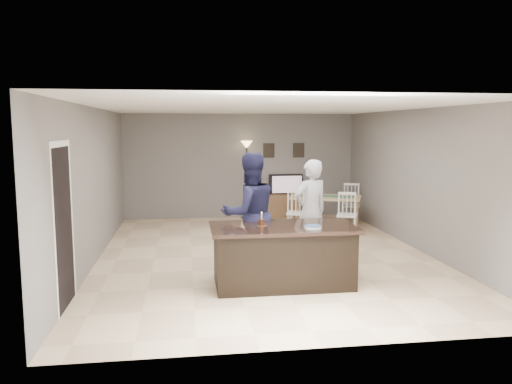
{
  "coord_description": "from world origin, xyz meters",
  "views": [
    {
      "loc": [
        -1.41,
        -8.93,
        2.34
      ],
      "look_at": [
        -0.19,
        -0.3,
        1.22
      ],
      "focal_mm": 35.0,
      "sensor_mm": 36.0,
      "label": 1
    }
  ],
  "objects": [
    {
      "name": "tv_screen_glow",
      "position": [
        1.2,
        3.76,
        0.87
      ],
      "size": [
        0.78,
        0.0,
        0.78
      ],
      "primitive_type": "plane",
      "rotation": [
        1.57,
        0.0,
        3.14
      ],
      "color": "orange",
      "rests_on": "tv_console"
    },
    {
      "name": "doorway",
      "position": [
        -2.99,
        -2.3,
        1.26
      ],
      "size": [
        0.0,
        2.1,
        2.65
      ],
      "color": "black",
      "rests_on": "floor"
    },
    {
      "name": "picture_frames",
      "position": [
        1.15,
        3.98,
        1.75
      ],
      "size": [
        1.1,
        0.02,
        0.38
      ],
      "color": "black",
      "rests_on": "room_shell"
    },
    {
      "name": "room_shell",
      "position": [
        0.0,
        0.0,
        1.68
      ],
      "size": [
        8.0,
        8.0,
        8.0
      ],
      "color": "slate",
      "rests_on": "floor"
    },
    {
      "name": "kitchen_island",
      "position": [
        0.0,
        -1.8,
        0.45
      ],
      "size": [
        2.15,
        1.1,
        0.9
      ],
      "color": "black",
      "rests_on": "floor"
    },
    {
      "name": "floor",
      "position": [
        0.0,
        0.0,
        0.0
      ],
      "size": [
        8.0,
        8.0,
        0.0
      ],
      "primitive_type": "plane",
      "color": "#D7B68A",
      "rests_on": "ground"
    },
    {
      "name": "floor_lamp",
      "position": [
        0.14,
        3.79,
        1.56
      ],
      "size": [
        0.3,
        0.3,
        2.01
      ],
      "color": "black",
      "rests_on": "floor"
    },
    {
      "name": "tv_console",
      "position": [
        1.2,
        3.77,
        0.3
      ],
      "size": [
        1.2,
        0.4,
        0.6
      ],
      "primitive_type": "cube",
      "color": "brown",
      "rests_on": "floor"
    },
    {
      "name": "man",
      "position": [
        -0.41,
        -1.13,
        0.98
      ],
      "size": [
        1.11,
        0.96,
        1.95
      ],
      "primitive_type": "imported",
      "rotation": [
        0.0,
        0.0,
        3.4
      ],
      "color": "#191937",
      "rests_on": "floor"
    },
    {
      "name": "television",
      "position": [
        1.2,
        3.84,
        0.86
      ],
      "size": [
        0.91,
        0.12,
        0.53
      ],
      "primitive_type": "imported",
      "rotation": [
        0.0,
        0.0,
        3.14
      ],
      "color": "black",
      "rests_on": "tv_console"
    },
    {
      "name": "plate_stack",
      "position": [
        0.39,
        -2.05,
        0.92
      ],
      "size": [
        0.25,
        0.25,
        0.04
      ],
      "color": "white",
      "rests_on": "kitchen_island"
    },
    {
      "name": "birthday_cake",
      "position": [
        -0.31,
        -1.75,
        0.95
      ],
      "size": [
        0.13,
        0.13,
        0.21
      ],
      "color": "gold",
      "rests_on": "kitchen_island"
    },
    {
      "name": "woman",
      "position": [
        0.74,
        -0.53,
        0.9
      ],
      "size": [
        0.76,
        0.63,
        1.8
      ],
      "primitive_type": "imported",
      "rotation": [
        0.0,
        0.0,
        3.5
      ],
      "color": "#BBBBBF",
      "rests_on": "floor"
    },
    {
      "name": "dining_table",
      "position": [
        1.8,
        2.24,
        0.62
      ],
      "size": [
        2.09,
        2.24,
        0.98
      ],
      "rotation": [
        0.0,
        0.0,
        -0.38
      ],
      "color": "tan",
      "rests_on": "floor"
    }
  ]
}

